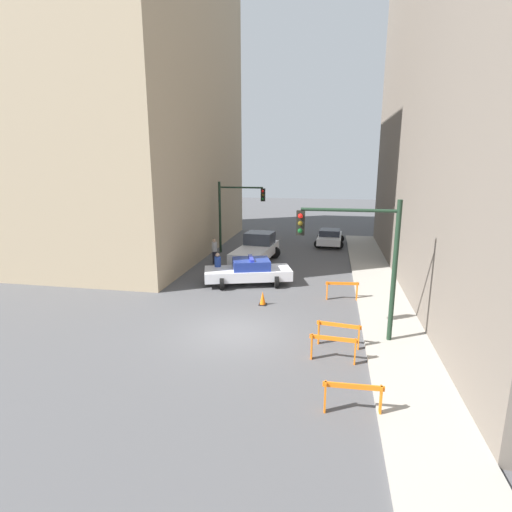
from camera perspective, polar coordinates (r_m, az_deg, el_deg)
name	(u,v)px	position (r m, az deg, el deg)	size (l,w,h in m)	color
ground_plane	(234,332)	(16.14, -3.11, -10.79)	(120.00, 120.00, 0.00)	#4C4C4F
sidewalk_right	(398,343)	(15.94, 19.58, -11.68)	(2.40, 44.00, 0.12)	#9E998E
building_corner_left	(117,97)	(32.62, -19.30, 20.70)	(14.00, 20.00, 22.35)	tan
traffic_light_near	(362,249)	(14.82, 14.92, 0.96)	(3.64, 0.35, 5.20)	black
traffic_light_far	(234,207)	(29.11, -3.12, 7.00)	(3.44, 0.35, 5.20)	black
police_car	(249,271)	(21.94, -1.07, -2.19)	(5.04, 3.18, 1.52)	white
white_truck	(256,249)	(26.70, 0.04, 1.03)	(2.99, 5.57, 1.90)	silver
parked_car_near	(330,237)	(32.80, 10.48, 2.70)	(2.40, 4.37, 1.31)	silver
pedestrian_crossing	(218,267)	(22.42, -5.48, -1.55)	(0.50, 0.50, 1.66)	black
pedestrian_corner	(214,251)	(26.47, -5.95, 0.74)	(0.45, 0.45, 1.66)	black
barrier_front	(353,394)	(11.44, 13.67, -18.56)	(1.60, 0.20, 0.90)	orange
barrier_mid	(333,345)	(13.94, 10.98, -12.31)	(1.60, 0.27, 0.90)	orange
barrier_back	(339,331)	(15.03, 11.72, -10.39)	(1.59, 0.36, 0.90)	orange
barrier_corner	(342,288)	(19.92, 12.20, -4.44)	(1.60, 0.33, 0.90)	orange
traffic_cone	(263,298)	(18.89, 0.97, -6.07)	(0.36, 0.36, 0.66)	black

